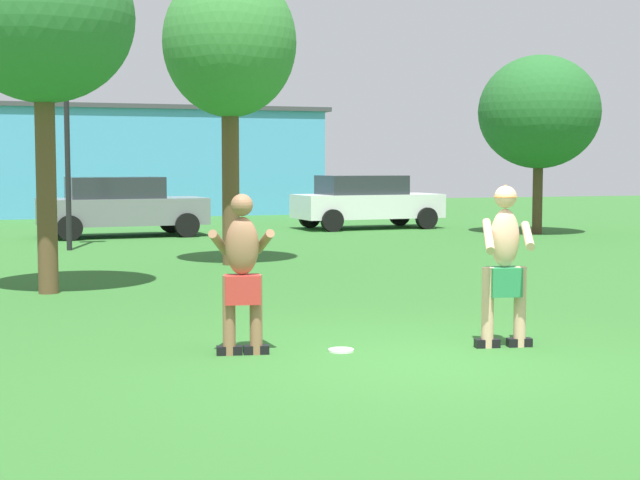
{
  "coord_description": "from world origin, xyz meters",
  "views": [
    {
      "loc": [
        -3.77,
        -8.36,
        1.94
      ],
      "look_at": [
        -0.15,
        2.54,
        1.01
      ],
      "focal_mm": 53.57,
      "sensor_mm": 36.0,
      "label": 1
    }
  ],
  "objects_px": {
    "player_in_red": "(242,271)",
    "tree_left_field": "(42,19)",
    "car_white_near_post": "(366,201)",
    "frisbee": "(341,350)",
    "tree_behind_players": "(230,45)",
    "player_with_cap": "(505,259)",
    "lamp_post": "(66,84)",
    "tree_near_building": "(539,112)",
    "car_gray_far_end": "(121,205)"
  },
  "relations": [
    {
      "from": "player_in_red",
      "to": "car_gray_far_end",
      "type": "relative_size",
      "value": 0.37
    },
    {
      "from": "lamp_post",
      "to": "tree_near_building",
      "type": "height_order",
      "value": "lamp_post"
    },
    {
      "from": "player_in_red",
      "to": "tree_left_field",
      "type": "relative_size",
      "value": 0.31
    },
    {
      "from": "tree_behind_players",
      "to": "tree_left_field",
      "type": "bearing_deg",
      "value": -138.65
    },
    {
      "from": "car_gray_far_end",
      "to": "lamp_post",
      "type": "relative_size",
      "value": 0.73
    },
    {
      "from": "car_gray_far_end",
      "to": "lamp_post",
      "type": "height_order",
      "value": "lamp_post"
    },
    {
      "from": "frisbee",
      "to": "tree_near_building",
      "type": "height_order",
      "value": "tree_near_building"
    },
    {
      "from": "player_with_cap",
      "to": "frisbee",
      "type": "distance_m",
      "value": 1.97
    },
    {
      "from": "frisbee",
      "to": "tree_near_building",
      "type": "relative_size",
      "value": 0.05
    },
    {
      "from": "car_white_near_post",
      "to": "lamp_post",
      "type": "height_order",
      "value": "lamp_post"
    },
    {
      "from": "lamp_post",
      "to": "tree_left_field",
      "type": "xyz_separation_m",
      "value": [
        -0.76,
        -7.2,
        0.37
      ]
    },
    {
      "from": "tree_behind_players",
      "to": "tree_near_building",
      "type": "height_order",
      "value": "tree_behind_players"
    },
    {
      "from": "player_in_red",
      "to": "car_white_near_post",
      "type": "distance_m",
      "value": 18.9
    },
    {
      "from": "player_with_cap",
      "to": "frisbee",
      "type": "height_order",
      "value": "player_with_cap"
    },
    {
      "from": "car_white_near_post",
      "to": "tree_behind_players",
      "type": "bearing_deg",
      "value": -125.12
    },
    {
      "from": "player_in_red",
      "to": "tree_behind_players",
      "type": "relative_size",
      "value": 0.29
    },
    {
      "from": "player_in_red",
      "to": "car_gray_far_end",
      "type": "bearing_deg",
      "value": 87.67
    },
    {
      "from": "player_with_cap",
      "to": "lamp_post",
      "type": "distance_m",
      "value": 13.82
    },
    {
      "from": "player_in_red",
      "to": "tree_behind_players",
      "type": "distance_m",
      "value": 9.26
    },
    {
      "from": "player_with_cap",
      "to": "player_in_red",
      "type": "bearing_deg",
      "value": 169.5
    },
    {
      "from": "frisbee",
      "to": "tree_left_field",
      "type": "distance_m",
      "value": 7.35
    },
    {
      "from": "tree_left_field",
      "to": "lamp_post",
      "type": "bearing_deg",
      "value": 83.96
    },
    {
      "from": "player_with_cap",
      "to": "tree_behind_players",
      "type": "height_order",
      "value": "tree_behind_players"
    },
    {
      "from": "frisbee",
      "to": "lamp_post",
      "type": "xyz_separation_m",
      "value": [
        -1.9,
        12.74,
        3.66
      ]
    },
    {
      "from": "car_gray_far_end",
      "to": "tree_left_field",
      "type": "xyz_separation_m",
      "value": [
        -2.33,
        -10.89,
        3.21
      ]
    },
    {
      "from": "car_white_near_post",
      "to": "tree_left_field",
      "type": "distance_m",
      "value": 15.55
    },
    {
      "from": "car_gray_far_end",
      "to": "tree_near_building",
      "type": "height_order",
      "value": "tree_near_building"
    },
    {
      "from": "lamp_post",
      "to": "tree_behind_players",
      "type": "height_order",
      "value": "lamp_post"
    },
    {
      "from": "player_in_red",
      "to": "lamp_post",
      "type": "relative_size",
      "value": 0.27
    },
    {
      "from": "car_gray_far_end",
      "to": "lamp_post",
      "type": "xyz_separation_m",
      "value": [
        -1.57,
        -3.69,
        2.85
      ]
    },
    {
      "from": "player_with_cap",
      "to": "tree_near_building",
      "type": "bearing_deg",
      "value": 57.68
    },
    {
      "from": "car_white_near_post",
      "to": "tree_behind_players",
      "type": "distance_m",
      "value": 11.15
    },
    {
      "from": "player_with_cap",
      "to": "car_gray_far_end",
      "type": "bearing_deg",
      "value": 96.95
    },
    {
      "from": "tree_near_building",
      "to": "car_gray_far_end",
      "type": "bearing_deg",
      "value": 166.72
    },
    {
      "from": "player_in_red",
      "to": "player_with_cap",
      "type": "bearing_deg",
      "value": -10.5
    },
    {
      "from": "tree_behind_players",
      "to": "tree_near_building",
      "type": "xyz_separation_m",
      "value": [
        9.82,
        5.21,
        -0.83
      ]
    },
    {
      "from": "player_with_cap",
      "to": "tree_near_building",
      "type": "height_order",
      "value": "tree_near_building"
    },
    {
      "from": "player_in_red",
      "to": "tree_left_field",
      "type": "distance_m",
      "value": 6.46
    },
    {
      "from": "player_in_red",
      "to": "car_white_near_post",
      "type": "height_order",
      "value": "player_in_red"
    },
    {
      "from": "frisbee",
      "to": "car_gray_far_end",
      "type": "bearing_deg",
      "value": 91.17
    },
    {
      "from": "frisbee",
      "to": "car_gray_far_end",
      "type": "height_order",
      "value": "car_gray_far_end"
    },
    {
      "from": "frisbee",
      "to": "tree_behind_players",
      "type": "xyz_separation_m",
      "value": [
        0.84,
        8.63,
        4.15
      ]
    },
    {
      "from": "car_gray_far_end",
      "to": "tree_near_building",
      "type": "distance_m",
      "value": 11.58
    },
    {
      "from": "tree_near_building",
      "to": "player_with_cap",
      "type": "bearing_deg",
      "value": -122.32
    },
    {
      "from": "tree_left_field",
      "to": "tree_behind_players",
      "type": "bearing_deg",
      "value": 41.35
    },
    {
      "from": "tree_near_building",
      "to": "tree_left_field",
      "type": "bearing_deg",
      "value": -148.1
    },
    {
      "from": "player_in_red",
      "to": "tree_near_building",
      "type": "distance_m",
      "value": 18.13
    },
    {
      "from": "frisbee",
      "to": "tree_left_field",
      "type": "xyz_separation_m",
      "value": [
        -2.66,
        5.54,
        4.02
      ]
    },
    {
      "from": "player_with_cap",
      "to": "player_in_red",
      "type": "height_order",
      "value": "player_with_cap"
    },
    {
      "from": "frisbee",
      "to": "car_gray_far_end",
      "type": "distance_m",
      "value": 16.46
    }
  ]
}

